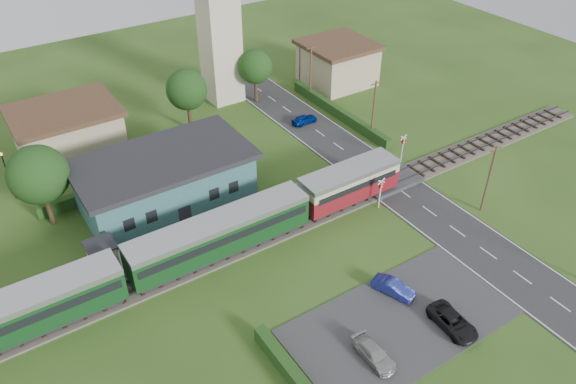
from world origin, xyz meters
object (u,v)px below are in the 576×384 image
house_west (68,132)px  car_park_blue (393,287)px  equipment_hut (103,256)px  crossing_signal_near (381,189)px  car_on_road (304,119)px  house_east (338,63)px  church_tower (218,19)px  station_building (165,181)px  car_park_silver (374,354)px  pedestrian_near (246,209)px  pedestrian_far (108,259)px  train (185,248)px  crossing_signal_far (403,145)px  car_park_dark (453,322)px

house_west → car_park_blue: 37.68m
equipment_hut → crossing_signal_near: bearing=-12.9°
equipment_hut → car_on_road: (27.78, 11.69, -1.16)m
house_east → car_on_road: size_ratio=2.80×
church_tower → car_on_road: (4.78, -11.11, -9.64)m
equipment_hut → station_building: station_building is taller
car_park_blue → car_park_silver: car_park_blue is taller
crossing_signal_near → car_park_blue: size_ratio=0.96×
house_east → pedestrian_near: 31.45m
house_west → car_park_blue: (15.00, -34.50, -2.15)m
house_west → station_building: bearing=-70.4°
pedestrian_near → pedestrian_far: bearing=-22.0°
train → car_on_road: bearing=34.1°
crossing_signal_near → pedestrian_far: crossing_signal_near is taller
station_building → crossing_signal_far: 24.51m
house_east → car_park_blue: (-20.00, -33.50, -2.15)m
station_building → car_on_road: 20.75m
house_east → pedestrian_far: size_ratio=4.65×
equipment_hut → car_on_road: 30.17m
house_west → pedestrian_near: house_west is taller
equipment_hut → crossing_signal_far: bearing=-1.5°
car_park_blue → car_park_dark: car_park_dark is taller
crossing_signal_far → pedestrian_near: bearing=178.5°
house_west → crossing_signal_far: size_ratio=3.30×
car_park_dark → pedestrian_near: pedestrian_near is taller
house_west → pedestrian_near: 22.55m
station_building → train: 9.28m
car_park_blue → pedestrian_far: (-17.69, 14.50, 0.75)m
house_east → car_park_blue: house_east is taller
equipment_hut → church_tower: size_ratio=0.14×
train → pedestrian_near: (7.29, 2.89, -0.95)m
pedestrian_near → pedestrian_far: 12.77m
train → church_tower: bearing=56.5°
house_east → car_park_silver: (-25.34, -37.52, -2.19)m
equipment_hut → church_tower: 33.48m
train → car_park_blue: 16.84m
car_on_road → car_park_dark: size_ratio=0.76×
church_tower → house_east: bearing=-14.9°
train → car_on_road: (21.99, 14.89, -1.59)m
crossing_signal_far → pedestrian_near: (-18.52, 0.49, -0.91)m
house_east → crossing_signal_far: 20.64m
crossing_signal_near → pedestrian_near: 12.53m
church_tower → car_park_blue: bearing=-97.6°
house_east → crossing_signal_near: (-13.60, -24.41, -0.66)m
church_tower → pedestrian_far: (-22.69, -23.00, -8.83)m
station_building → crossing_signal_near: (16.40, -11.40, -0.55)m
car_park_blue → pedestrian_far: bearing=119.9°
car_park_blue → car_park_dark: (1.30, -5.00, 0.01)m
car_on_road → pedestrian_far: pedestrian_far is taller
crossing_signal_far → car_park_silver: bearing=-136.6°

